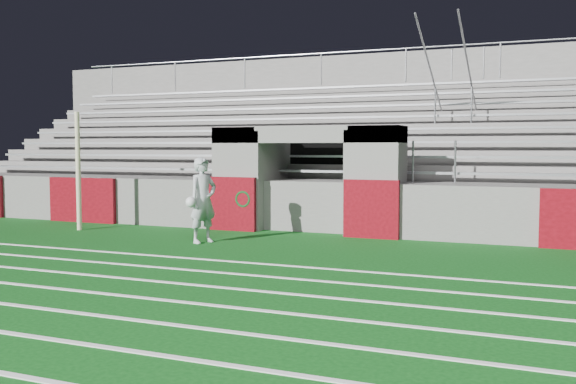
% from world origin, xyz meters
% --- Properties ---
extents(ground, '(90.00, 90.00, 0.00)m').
position_xyz_m(ground, '(0.00, 0.00, 0.00)').
color(ground, '#0B4611').
rests_on(ground, ground).
extents(field_post, '(0.12, 0.12, 2.98)m').
position_xyz_m(field_post, '(-5.44, 1.56, 1.49)').
color(field_post, beige).
rests_on(field_post, ground).
extents(field_markings, '(28.00, 8.09, 0.01)m').
position_xyz_m(field_markings, '(0.00, -5.00, 0.01)').
color(field_markings, white).
rests_on(field_markings, ground).
extents(stadium_structure, '(26.00, 8.48, 5.42)m').
position_xyz_m(stadium_structure, '(0.00, 7.97, 1.49)').
color(stadium_structure, '#605E5B').
rests_on(stadium_structure, ground).
extents(goalkeeper_with_ball, '(0.67, 0.81, 1.88)m').
position_xyz_m(goalkeeper_with_ball, '(-1.43, 0.86, 0.94)').
color(goalkeeper_with_ball, '#ACB1B6').
rests_on(goalkeeper_with_ball, ground).
extents(hose_coil, '(0.49, 0.14, 0.52)m').
position_xyz_m(hose_coil, '(-1.47, 2.93, 0.78)').
color(hose_coil, '#0E440D').
rests_on(hose_coil, ground).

